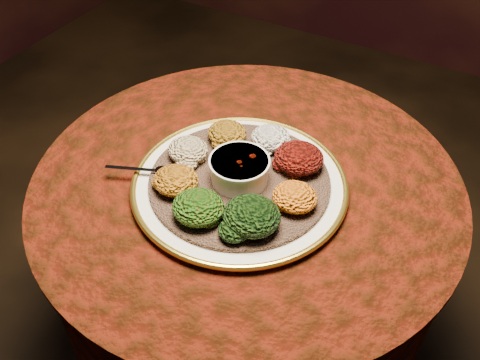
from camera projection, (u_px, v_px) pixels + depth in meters
The scene contains 13 objects.
table at pixel (246, 232), 1.31m from camera, with size 0.96×0.96×0.73m.
platter at pixel (239, 184), 1.16m from camera, with size 0.58×0.58×0.02m.
injera at pixel (239, 181), 1.15m from camera, with size 0.39×0.39×0.01m, color brown.
stew_bowl at pixel (239, 168), 1.12m from camera, with size 0.13×0.13×0.05m.
spoon at pixel (159, 171), 1.16m from camera, with size 0.14×0.07×0.01m.
portion_ayib at pixel (271, 138), 1.21m from camera, with size 0.09×0.09×0.04m, color white.
portion_kitfo at pixel (299, 158), 1.16m from camera, with size 0.11×0.10×0.05m, color black.
portion_tikil at pixel (295, 197), 1.07m from camera, with size 0.09×0.09×0.04m, color #A2640D.
portion_gomen at pixel (252, 216), 1.03m from camera, with size 0.11×0.11×0.06m, color black.
portion_mixveg at pixel (198, 207), 1.05m from camera, with size 0.11×0.10×0.05m, color #8E3209.
portion_kik at pixel (176, 180), 1.11m from camera, with size 0.10×0.09×0.05m, color #BF6F10.
portion_timatim at pixel (188, 150), 1.18m from camera, with size 0.09×0.09×0.04m, color maroon.
portion_shiro at pixel (227, 133), 1.23m from camera, with size 0.09×0.09×0.04m, color #8F5711.
Camera 1 is at (0.41, -0.77, 1.54)m, focal length 40.00 mm.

